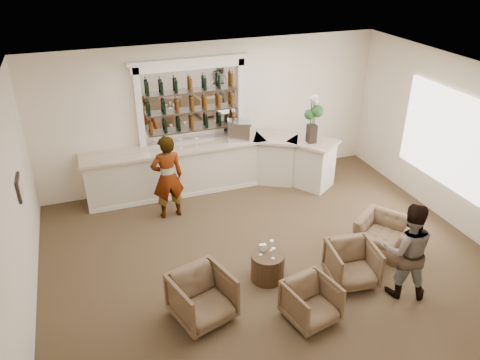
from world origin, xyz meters
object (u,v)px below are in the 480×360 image
Objects in this scene: guest at (407,251)px; armchair_far at (385,235)px; armchair_left at (202,297)px; bar_counter at (213,167)px; cocktail_table at (267,266)px; flower_vase at (313,116)px; armchair_center at (311,302)px; armchair_right at (352,264)px; espresso_machine at (238,130)px; sommelier at (167,177)px.

guest reaches higher than armchair_far.
guest is at bearing -26.41° from armchair_left.
bar_counter is 4.87m from guest.
guest is (1.94, -1.07, 0.59)m from cocktail_table.
flower_vase is (3.49, 3.28, 1.37)m from armchair_left.
armchair_right reaches higher than armchair_center.
bar_counter is 11.57× the size of espresso_machine.
armchair_right is 0.80× the size of armchair_far.
guest is 1.77m from armchair_center.
bar_counter reaches higher than armchair_right.
armchair_far is at bearing -8.08° from armchair_left.
armchair_right is at bearing 16.17° from armchair_center.
armchair_center is 4.56m from flower_vase.
guest is 1.51× the size of flower_vase.
bar_counter is 2.52m from flower_vase.
bar_counter reaches higher than armchair_left.
armchair_center is at bearing -87.73° from bar_counter.
armchair_left is 3.75m from armchair_far.
armchair_left is (-3.24, 0.55, -0.45)m from guest.
flower_vase is at bearing -8.21° from espresso_machine.
flower_vase reaches higher than cocktail_table.
armchair_far is at bearing 141.12° from sommelier.
bar_counter is at bearing -156.41° from espresso_machine.
armchair_right is at bearing -63.44° from espresso_machine.
armchair_left is (-1.30, -0.52, 0.14)m from cocktail_table.
bar_counter is at bearing -42.16° from guest.
armchair_left is 2.62m from armchair_right.
espresso_machine is 0.44× the size of flower_vase.
sommelier is at bearing -145.85° from bar_counter.
armchair_right is at bearing -22.60° from cocktail_table.
guest is at bearing 126.90° from sommelier.
armchair_center is at bearing -77.80° from espresso_machine.
armchair_right is at bearing -104.71° from flower_vase.
espresso_machine is at bearing 171.36° from armchair_far.
flower_vase reaches higher than armchair_left.
guest is 3.41× the size of espresso_machine.
bar_counter is 3.43m from cocktail_table.
armchair_center is at bearing 107.36° from sommelier.
armchair_right is (2.62, -0.02, -0.03)m from armchair_left.
armchair_left is 4.58m from espresso_machine.
sommelier is 3.45m from flower_vase.
armchair_right reaches higher than armchair_far.
armchair_right reaches higher than cocktail_table.
bar_counter reaches higher than armchair_far.
espresso_machine is (0.46, 4.60, 1.02)m from armchair_center.
armchair_right is (-0.62, 0.52, -0.48)m from guest.
armchair_left is at bearing -98.76° from espresso_machine.
guest is (1.87, -4.48, 0.27)m from bar_counter.
sommelier is 1.08× the size of guest.
espresso_machine is at bearing 46.50° from armchair_left.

